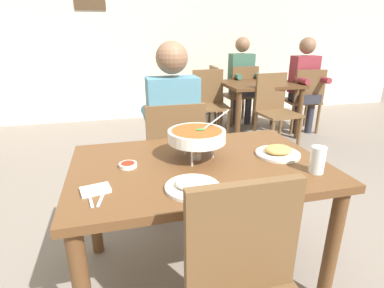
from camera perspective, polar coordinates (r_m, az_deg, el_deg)
The scene contains 21 objects.
ground_plane at distance 1.96m, azimuth 1.19°, elevation -23.38°, with size 16.00×16.00×0.00m, color gray.
cafe_rear_partition at distance 5.11m, azimuth -10.79°, elevation 21.59°, with size 10.00×0.10×3.00m, color beige.
dining_table_main at distance 1.60m, azimuth 1.35°, elevation -7.06°, with size 1.29×0.84×0.73m.
chair_diner_main at distance 2.27m, azimuth -3.50°, elevation -1.57°, with size 0.44×0.44×0.90m.
diner_main at distance 2.22m, azimuth -3.79°, elevation 4.39°, with size 0.40×0.45×1.31m.
curry_bowl at distance 1.55m, azimuth 0.89°, elevation 1.50°, with size 0.33×0.30×0.26m.
rice_plate at distance 1.29m, azimuth 0.13°, elevation -7.77°, with size 0.24×0.24×0.06m.
appetizer_plate at distance 1.70m, azimuth 16.04°, elevation -1.42°, with size 0.24×0.24×0.06m.
sauce_dish at distance 1.53m, azimuth -12.09°, elevation -3.92°, with size 0.09×0.09×0.02m.
napkin_folded at distance 1.34m, azimuth -17.89°, elevation -8.30°, with size 0.12×0.08×0.02m, color white.
fork_utensil at distance 1.30m, azimuth -18.85°, elevation -9.55°, with size 0.01×0.17×0.01m, color silver.
spoon_utensil at distance 1.30m, azimuth -16.63°, elevation -9.39°, with size 0.01×0.17×0.01m, color silver.
drink_glass at distance 1.54m, azimuth 22.74°, elevation -3.03°, with size 0.07×0.07×0.13m.
dining_table_far at distance 4.28m, azimuth 12.64°, elevation 9.64°, with size 1.00×0.80×0.73m.
chair_bg_left at distance 4.56m, azimuth 20.66°, elevation 8.33°, with size 0.50×0.50×0.90m.
chair_bg_middle at distance 4.73m, azimuth 9.31°, elevation 9.74°, with size 0.46×0.46×0.90m.
chair_bg_right at distance 4.59m, azimuth 2.75°, elevation 9.67°, with size 0.47×0.47×0.90m.
chair_bg_corner at distance 4.10m, azimuth 3.34°, elevation 8.37°, with size 0.46×0.46×0.90m.
chair_bg_window at distance 3.86m, azimuth 15.39°, elevation 6.95°, with size 0.48×0.48×0.90m.
patron_bg_left at distance 4.53m, azimuth 20.68°, elevation 11.30°, with size 0.40×0.45×1.31m.
patron_bg_middle at distance 4.76m, azimuth 9.46°, elevation 12.67°, with size 0.40×0.45×1.31m.
Camera 1 is at (-0.39, -1.36, 1.35)m, focal length 28.03 mm.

